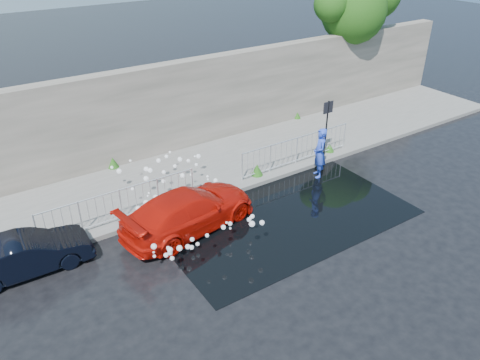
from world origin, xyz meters
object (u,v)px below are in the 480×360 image
object	(u,v)px
red_car	(189,210)
dark_car	(27,254)
sign_post	(327,121)
person	(320,153)

from	to	relation	value
red_car	dark_car	bearing A→B (deg)	72.79
sign_post	red_car	xyz separation A→B (m)	(-6.55, -1.10, -1.08)
red_car	person	bearing A→B (deg)	-96.57
sign_post	dark_car	size ratio (longest dim) A/B	0.75
dark_car	person	size ratio (longest dim) A/B	1.76
sign_post	dark_car	bearing A→B (deg)	-177.43
sign_post	dark_car	distance (m)	11.22
dark_car	sign_post	bearing A→B (deg)	-86.09
sign_post	person	world-z (taller)	sign_post
red_car	dark_car	size ratio (longest dim) A/B	1.32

